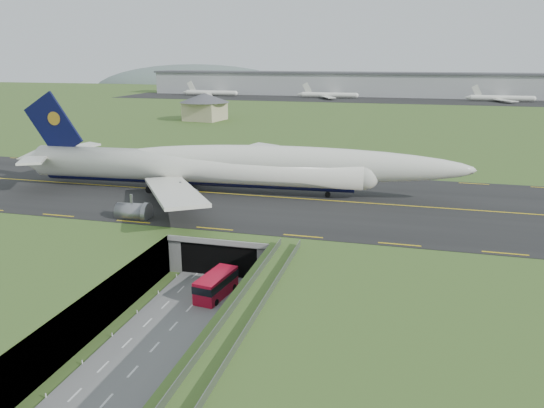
# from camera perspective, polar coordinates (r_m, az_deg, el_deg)

# --- Properties ---
(ground) EXTENTS (900.00, 900.00, 0.00)m
(ground) POSITION_cam_1_polar(r_m,az_deg,el_deg) (74.08, -7.90, -10.15)
(ground) COLOR #416227
(ground) RESTS_ON ground
(airfield_deck) EXTENTS (800.00, 800.00, 6.00)m
(airfield_deck) POSITION_cam_1_polar(r_m,az_deg,el_deg) (72.83, -7.99, -8.02)
(airfield_deck) COLOR gray
(airfield_deck) RESTS_ON ground
(trench_road) EXTENTS (12.00, 75.00, 0.20)m
(trench_road) POSITION_cam_1_polar(r_m,az_deg,el_deg) (67.95, -10.36, -12.68)
(trench_road) COLOR slate
(trench_road) RESTS_ON ground
(taxiway) EXTENTS (800.00, 44.00, 0.18)m
(taxiway) POSITION_cam_1_polar(r_m,az_deg,el_deg) (101.33, -0.93, 0.82)
(taxiway) COLOR black
(taxiway) RESTS_ON airfield_deck
(tunnel_portal) EXTENTS (17.00, 22.30, 6.00)m
(tunnel_portal) POSITION_cam_1_polar(r_m,az_deg,el_deg) (87.25, -3.81, -3.59)
(tunnel_portal) COLOR gray
(tunnel_portal) RESTS_ON ground
(guideway) EXTENTS (3.00, 53.00, 7.05)m
(guideway) POSITION_cam_1_polar(r_m,az_deg,el_deg) (52.30, -4.81, -15.17)
(guideway) COLOR #A8A8A3
(guideway) RESTS_ON ground
(jumbo_jet) EXTENTS (92.41, 59.75, 19.80)m
(jumbo_jet) POSITION_cam_1_polar(r_m,az_deg,el_deg) (103.46, -5.03, 4.05)
(jumbo_jet) COLOR white
(jumbo_jet) RESTS_ON ground
(shuttle_tram) EXTENTS (4.07, 8.24, 3.21)m
(shuttle_tram) POSITION_cam_1_polar(r_m,az_deg,el_deg) (73.85, -6.03, -8.65)
(shuttle_tram) COLOR #B20B25
(shuttle_tram) RESTS_ON ground
(service_building) EXTENTS (23.26, 23.26, 11.24)m
(service_building) POSITION_cam_1_polar(r_m,az_deg,el_deg) (224.17, -7.25, 10.60)
(service_building) COLOR #BDB288
(service_building) RESTS_ON ground
(cargo_terminal) EXTENTS (320.00, 67.00, 15.60)m
(cargo_terminal) POSITION_cam_1_polar(r_m,az_deg,el_deg) (362.15, 10.72, 12.56)
(cargo_terminal) COLOR #B2B2B2
(cargo_terminal) RESTS_ON ground
(distant_hills) EXTENTS (700.00, 91.00, 60.00)m
(distant_hills) POSITION_cam_1_polar(r_m,az_deg,el_deg) (494.08, 19.41, 10.64)
(distant_hills) COLOR slate
(distant_hills) RESTS_ON ground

